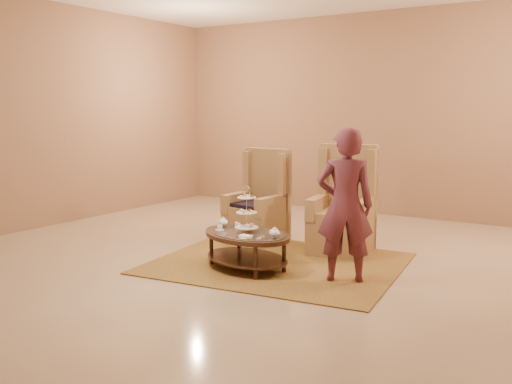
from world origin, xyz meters
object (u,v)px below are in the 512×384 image
Objects in this scene: armchair_left at (260,210)px; armchair_right at (344,216)px; person at (345,206)px; tea_table at (247,239)px.

armchair_left is 0.93× the size of armchair_right.
armchair_right is at bearing 8.24° from armchair_left.
person is at bearing -75.11° from armchair_right.
person is (1.78, -1.13, 0.39)m from armchair_left.
person reaches higher than armchair_left.
armchair_right is (0.59, 1.39, 0.11)m from tea_table.
tea_table is 1.45m from armchair_left.
person reaches higher than tea_table.
armchair_right reaches higher than tea_table.
armchair_left is 0.78× the size of person.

